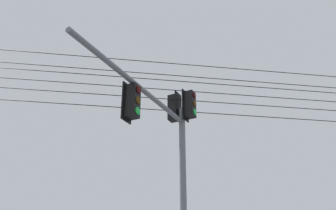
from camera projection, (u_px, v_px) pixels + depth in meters
signal_mast_assembly at (170, 147)px, 10.96m from camera, size 4.82×3.74×7.56m
overhead_wire_span at (140, 84)px, 12.51m from camera, size 0.51×30.69×2.04m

